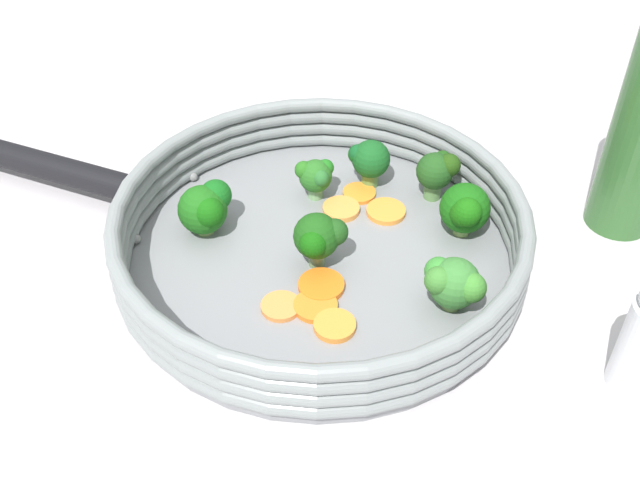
{
  "coord_description": "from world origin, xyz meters",
  "views": [
    {
      "loc": [
        0.45,
        0.1,
        0.43
      ],
      "look_at": [
        0.0,
        0.0,
        0.03
      ],
      "focal_mm": 42.0,
      "sensor_mm": 36.0,
      "label": 1
    }
  ],
  "objects_px": {
    "broccoli_floret_1": "(369,159)",
    "broccoli_floret_6": "(319,237)",
    "broccoli_floret_4": "(438,170)",
    "carrot_slice_5": "(335,326)",
    "carrot_slice_2": "(316,306)",
    "skillet": "(320,258)",
    "broccoli_floret_5": "(206,208)",
    "broccoli_floret_2": "(316,176)",
    "carrot_slice_6": "(281,306)",
    "broccoli_floret_0": "(465,210)",
    "carrot_slice_0": "(321,286)",
    "broccoli_floret_3": "(453,283)",
    "carrot_slice_4": "(359,193)",
    "carrot_slice_3": "(341,209)",
    "carrot_slice_1": "(386,211)"
  },
  "relations": [
    {
      "from": "broccoli_floret_1",
      "to": "broccoli_floret_6",
      "type": "bearing_deg",
      "value": -9.98
    },
    {
      "from": "broccoli_floret_4",
      "to": "carrot_slice_5",
      "type": "bearing_deg",
      "value": -18.3
    },
    {
      "from": "broccoli_floret_6",
      "to": "carrot_slice_2",
      "type": "bearing_deg",
      "value": 8.66
    },
    {
      "from": "skillet",
      "to": "broccoli_floret_5",
      "type": "bearing_deg",
      "value": -94.52
    },
    {
      "from": "broccoli_floret_2",
      "to": "carrot_slice_6",
      "type": "bearing_deg",
      "value": 1.35
    },
    {
      "from": "broccoli_floret_0",
      "to": "broccoli_floret_5",
      "type": "relative_size",
      "value": 0.95
    },
    {
      "from": "skillet",
      "to": "broccoli_floret_1",
      "type": "relative_size",
      "value": 7.04
    },
    {
      "from": "carrot_slice_5",
      "to": "broccoli_floret_5",
      "type": "xyz_separation_m",
      "value": [
        -0.09,
        -0.13,
        0.02
      ]
    },
    {
      "from": "carrot_slice_0",
      "to": "broccoli_floret_1",
      "type": "distance_m",
      "value": 0.15
    },
    {
      "from": "broccoli_floret_3",
      "to": "carrot_slice_6",
      "type": "bearing_deg",
      "value": -77.31
    },
    {
      "from": "carrot_slice_4",
      "to": "carrot_slice_3",
      "type": "bearing_deg",
      "value": -23.64
    },
    {
      "from": "carrot_slice_0",
      "to": "broccoli_floret_5",
      "type": "height_order",
      "value": "broccoli_floret_5"
    },
    {
      "from": "carrot_slice_0",
      "to": "carrot_slice_5",
      "type": "height_order",
      "value": "same"
    },
    {
      "from": "broccoli_floret_2",
      "to": "broccoli_floret_3",
      "type": "bearing_deg",
      "value": 48.99
    },
    {
      "from": "broccoli_floret_2",
      "to": "broccoli_floret_4",
      "type": "height_order",
      "value": "broccoli_floret_4"
    },
    {
      "from": "carrot_slice_2",
      "to": "broccoli_floret_4",
      "type": "xyz_separation_m",
      "value": [
        -0.16,
        0.08,
        0.03
      ]
    },
    {
      "from": "broccoli_floret_4",
      "to": "carrot_slice_0",
      "type": "bearing_deg",
      "value": -29.29
    },
    {
      "from": "broccoli_floret_1",
      "to": "broccoli_floret_6",
      "type": "relative_size",
      "value": 0.93
    },
    {
      "from": "carrot_slice_2",
      "to": "broccoli_floret_6",
      "type": "distance_m",
      "value": 0.06
    },
    {
      "from": "carrot_slice_1",
      "to": "broccoli_floret_4",
      "type": "bearing_deg",
      "value": 129.89
    },
    {
      "from": "broccoli_floret_3",
      "to": "broccoli_floret_6",
      "type": "height_order",
      "value": "broccoli_floret_6"
    },
    {
      "from": "broccoli_floret_2",
      "to": "broccoli_floret_1",
      "type": "bearing_deg",
      "value": 124.21
    },
    {
      "from": "broccoli_floret_1",
      "to": "broccoli_floret_4",
      "type": "height_order",
      "value": "same"
    },
    {
      "from": "carrot_slice_2",
      "to": "broccoli_floret_5",
      "type": "height_order",
      "value": "broccoli_floret_5"
    },
    {
      "from": "broccoli_floret_3",
      "to": "broccoli_floret_4",
      "type": "bearing_deg",
      "value": -170.03
    },
    {
      "from": "broccoli_floret_0",
      "to": "broccoli_floret_5",
      "type": "distance_m",
      "value": 0.22
    },
    {
      "from": "broccoli_floret_0",
      "to": "broccoli_floret_5",
      "type": "bearing_deg",
      "value": -79.46
    },
    {
      "from": "broccoli_floret_5",
      "to": "broccoli_floret_6",
      "type": "relative_size",
      "value": 1.03
    },
    {
      "from": "carrot_slice_0",
      "to": "carrot_slice_4",
      "type": "height_order",
      "value": "carrot_slice_0"
    },
    {
      "from": "skillet",
      "to": "carrot_slice_0",
      "type": "relative_size",
      "value": 8.81
    },
    {
      "from": "carrot_slice_0",
      "to": "carrot_slice_3",
      "type": "xyz_separation_m",
      "value": [
        -0.1,
        -0.0,
        -0.0
      ]
    },
    {
      "from": "broccoli_floret_4",
      "to": "broccoli_floret_6",
      "type": "distance_m",
      "value": 0.14
    },
    {
      "from": "carrot_slice_4",
      "to": "broccoli_floret_0",
      "type": "bearing_deg",
      "value": 68.34
    },
    {
      "from": "carrot_slice_3",
      "to": "broccoli_floret_6",
      "type": "xyz_separation_m",
      "value": [
        0.07,
        -0.0,
        0.03
      ]
    },
    {
      "from": "carrot_slice_0",
      "to": "broccoli_floret_0",
      "type": "xyz_separation_m",
      "value": [
        -0.09,
        0.1,
        0.03
      ]
    },
    {
      "from": "broccoli_floret_4",
      "to": "broccoli_floret_6",
      "type": "xyz_separation_m",
      "value": [
        0.11,
        -0.08,
        0.0
      ]
    },
    {
      "from": "broccoli_floret_1",
      "to": "carrot_slice_5",
      "type": "bearing_deg",
      "value": 1.56
    },
    {
      "from": "carrot_slice_5",
      "to": "broccoli_floret_0",
      "type": "bearing_deg",
      "value": 146.04
    },
    {
      "from": "carrot_slice_6",
      "to": "broccoli_floret_6",
      "type": "bearing_deg",
      "value": 160.55
    },
    {
      "from": "carrot_slice_4",
      "to": "broccoli_floret_4",
      "type": "height_order",
      "value": "broccoli_floret_4"
    },
    {
      "from": "carrot_slice_0",
      "to": "broccoli_floret_1",
      "type": "height_order",
      "value": "broccoli_floret_1"
    },
    {
      "from": "broccoli_floret_3",
      "to": "broccoli_floret_6",
      "type": "bearing_deg",
      "value": -102.95
    },
    {
      "from": "carrot_slice_5",
      "to": "broccoli_floret_4",
      "type": "distance_m",
      "value": 0.19
    },
    {
      "from": "skillet",
      "to": "broccoli_floret_3",
      "type": "bearing_deg",
      "value": 70.48
    },
    {
      "from": "carrot_slice_2",
      "to": "carrot_slice_6",
      "type": "bearing_deg",
      "value": -77.72
    },
    {
      "from": "carrot_slice_6",
      "to": "carrot_slice_5",
      "type": "bearing_deg",
      "value": 75.7
    },
    {
      "from": "carrot_slice_0",
      "to": "broccoli_floret_1",
      "type": "bearing_deg",
      "value": 174.56
    },
    {
      "from": "carrot_slice_4",
      "to": "broccoli_floret_2",
      "type": "height_order",
      "value": "broccoli_floret_2"
    },
    {
      "from": "carrot_slice_5",
      "to": "skillet",
      "type": "bearing_deg",
      "value": -160.45
    },
    {
      "from": "broccoli_floret_2",
      "to": "broccoli_floret_6",
      "type": "height_order",
      "value": "broccoli_floret_6"
    }
  ]
}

